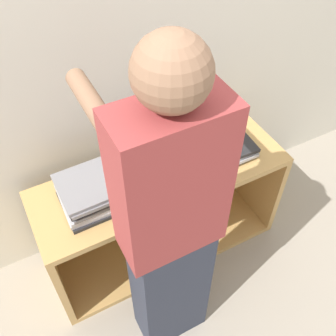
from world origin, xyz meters
The scene contains 7 objects.
ground_plane centered at (0.00, 0.00, 0.00)m, with size 12.00×12.00×0.00m, color #9E9384.
wall_back centered at (0.00, 0.57, 1.20)m, with size 8.00×0.05×2.40m.
cart centered at (0.00, 0.30, 0.34)m, with size 1.38×0.47×0.67m.
laptop_open centered at (0.00, 0.30, 0.73)m, with size 0.33×0.41×0.26m.
laptop_stack_left centered at (-0.36, 0.24, 0.74)m, with size 0.35×0.29×0.14m.
laptop_stack_right centered at (0.36, 0.23, 0.71)m, with size 0.35×0.29×0.08m.
person centered at (-0.19, -0.22, 0.88)m, with size 0.40×0.53×1.74m.
Camera 1 is at (-0.61, -1.00, 2.21)m, focal length 42.00 mm.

